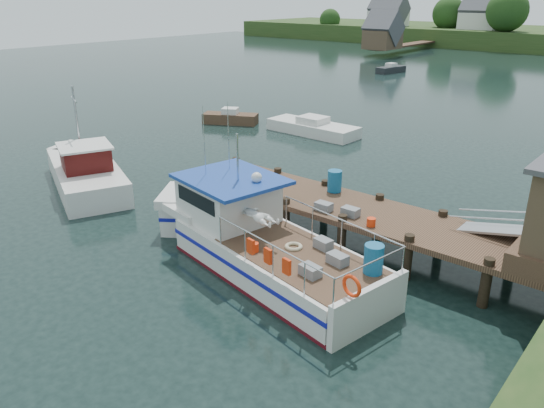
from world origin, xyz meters
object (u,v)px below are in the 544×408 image
Objects in this scene: dock at (492,220)px; lobster_boat at (252,237)px; moored_a at (313,127)px; work_boat at (85,170)px; moored_rowboat at (230,118)px; moored_e at (391,69)px.

lobster_boat reaches higher than dock.
dock is 19.87m from moored_a.
work_boat reaches higher than moored_rowboat.
moored_a is 1.53× the size of moored_e.
dock is at bearing -16.93° from moored_a.
dock is 2.62× the size of moored_a.
lobster_boat is 1.25× the size of work_boat.
lobster_boat is 2.73× the size of moored_rowboat.
moored_rowboat is at bearing -146.33° from moored_a.
work_boat is at bearing -73.25° from moored_rowboat.
dock is 18.39m from work_boat.
moored_rowboat is 0.63× the size of moored_a.
dock is at bearing 32.34° from work_boat.
lobster_boat is at bearing 19.76° from work_boat.
lobster_boat reaches higher than moored_a.
moored_a is (-8.83, 15.88, -0.52)m from lobster_boat.
moored_a is (6.23, 1.34, 0.02)m from moored_rowboat.
moored_rowboat is 0.97× the size of moored_e.
lobster_boat is at bearing -39.43° from moored_a.
moored_rowboat is 6.37m from moored_a.
work_boat reaches higher than dock.
lobster_boat is at bearing -67.27° from moored_e.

